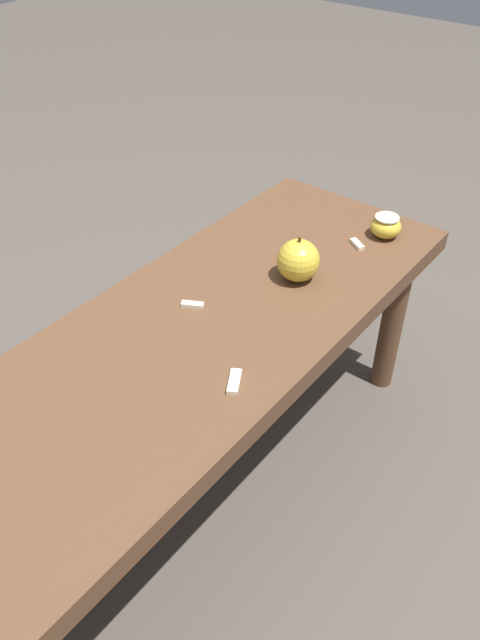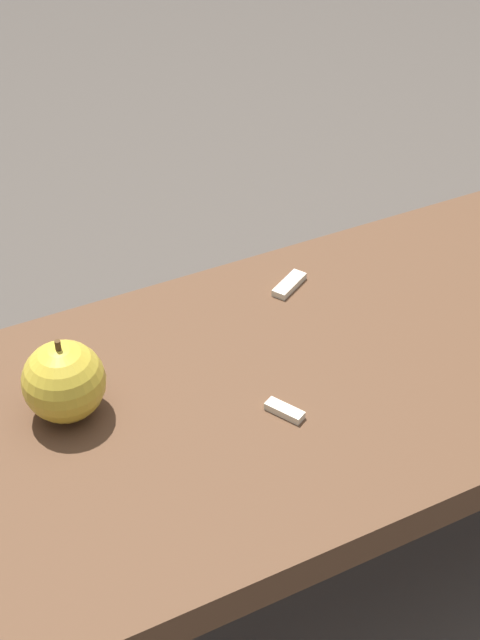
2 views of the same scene
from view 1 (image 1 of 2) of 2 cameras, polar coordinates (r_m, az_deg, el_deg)
name	(u,v)px [view 1 (image 1 of 2)]	position (r m, az deg, el deg)	size (l,w,h in m)	color
ground_plane	(175,513)	(1.32, -5.96, -17.15)	(8.00, 8.00, 0.00)	#4C443D
wooden_bench	(160,383)	(1.04, -7.30, -5.73)	(1.31, 0.41, 0.42)	brown
apple_whole	(298,260)	(1.15, 5.34, 5.45)	(0.08, 0.08, 0.09)	gold
apple_cut	(386,226)	(1.31, 13.18, 8.34)	(0.06, 0.06, 0.05)	gold
apple_slice_near_knife	(234,382)	(0.95, -0.52, -5.66)	(0.05, 0.04, 0.01)	beige
apple_slice_center	(357,244)	(1.28, 10.65, 6.84)	(0.03, 0.04, 0.01)	beige
apple_slice_near_bowl	(192,305)	(1.10, -4.37, 1.40)	(0.03, 0.04, 0.01)	beige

